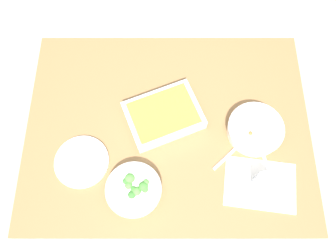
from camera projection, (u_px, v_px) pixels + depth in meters
The scene contains 10 objects.
ground_plane at pixel (168, 167), 2.03m from camera, with size 6.00×6.00×0.00m, color #B2A899.
dining_table at pixel (168, 133), 1.43m from camera, with size 1.20×0.90×0.74m.
placemat at pixel (260, 184), 1.25m from camera, with size 0.28×0.20×0.00m, color silver.
stew_bowl at pixel (255, 129), 1.31m from camera, with size 0.23×0.23×0.06m.
broccoli_bowl at pixel (134, 190), 1.22m from camera, with size 0.22×0.22×0.07m.
baking_dish at pixel (164, 115), 1.33m from camera, with size 0.36×0.32×0.06m.
drink_cup at pixel (263, 182), 1.22m from camera, with size 0.07×0.07×0.08m.
side_plate at pixel (82, 162), 1.28m from camera, with size 0.22×0.22×0.01m, color silver.
spoon_by_stew at pixel (233, 151), 1.30m from camera, with size 0.14×0.13×0.01m.
fork_on_table at pixel (270, 173), 1.27m from camera, with size 0.07×0.18×0.01m.
Camera 1 is at (-0.00, -0.48, 1.99)m, focal length 33.90 mm.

